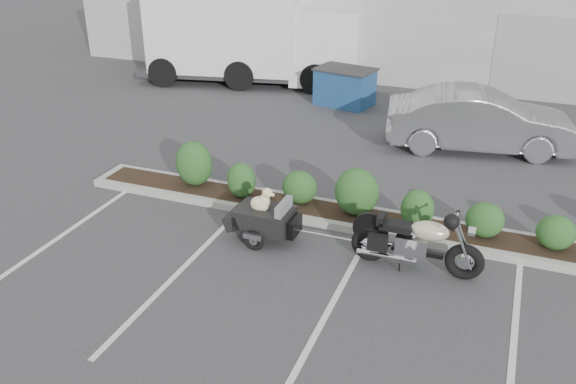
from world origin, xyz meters
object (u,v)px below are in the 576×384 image
(sedan, at_px, (480,121))
(delivery_truck, at_px, (252,32))
(pet_trailer, at_px, (264,218))
(dumpster, at_px, (345,86))
(motorcycle, at_px, (416,243))

(sedan, height_order, delivery_truck, delivery_truck)
(pet_trailer, height_order, delivery_truck, delivery_truck)
(sedan, xyz_separation_m, delivery_truck, (-7.94, 3.88, 0.93))
(dumpster, bearing_deg, pet_trailer, -71.69)
(sedan, height_order, dumpster, sedan)
(delivery_truck, bearing_deg, motorcycle, -64.90)
(sedan, bearing_deg, delivery_truck, 53.15)
(motorcycle, bearing_deg, delivery_truck, 126.95)
(motorcycle, bearing_deg, pet_trailer, 179.71)
(dumpster, distance_m, delivery_truck, 4.19)
(sedan, bearing_deg, dumpster, 49.67)
(motorcycle, distance_m, sedan, 6.18)
(dumpster, relative_size, delivery_truck, 0.24)
(pet_trailer, xyz_separation_m, sedan, (3.23, 6.14, 0.30))
(dumpster, xyz_separation_m, delivery_truck, (-3.75, 1.50, 1.11))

